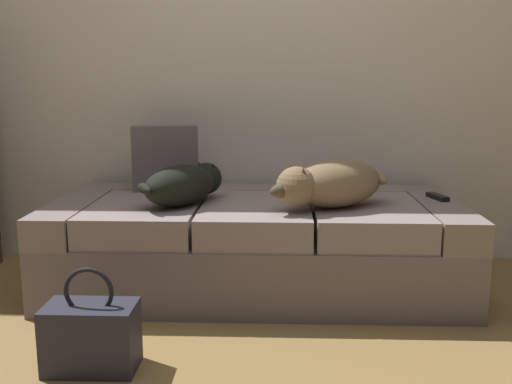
{
  "coord_description": "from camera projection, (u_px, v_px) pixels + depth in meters",
  "views": [
    {
      "loc": [
        0.1,
        -1.75,
        1.02
      ],
      "look_at": [
        0.0,
        0.95,
        0.49
      ],
      "focal_mm": 40.75,
      "sensor_mm": 36.0,
      "label": 1
    }
  ],
  "objects": [
    {
      "name": "back_wall",
      "position": [
        260.0,
        7.0,
        3.17
      ],
      "size": [
        6.4,
        0.1,
        2.8
      ],
      "primitive_type": "cube",
      "color": "silver",
      "rests_on": "ground"
    },
    {
      "name": "couch",
      "position": [
        256.0,
        244.0,
        2.85
      ],
      "size": [
        1.96,
        0.9,
        0.44
      ],
      "color": "slate",
      "rests_on": "ground"
    },
    {
      "name": "dog_dark",
      "position": [
        185.0,
        184.0,
        2.71
      ],
      "size": [
        0.41,
        0.52,
        0.19
      ],
      "color": "black",
      "rests_on": "couch"
    },
    {
      "name": "dog_tan",
      "position": [
        330.0,
        184.0,
        2.63
      ],
      "size": [
        0.59,
        0.49,
        0.22
      ],
      "color": "olive",
      "rests_on": "couch"
    },
    {
      "name": "tv_remote",
      "position": [
        437.0,
        197.0,
        2.84
      ],
      "size": [
        0.08,
        0.16,
        0.02
      ],
      "primitive_type": "cube",
      "rotation": [
        0.0,
        0.0,
        0.28
      ],
      "color": "black",
      "rests_on": "couch"
    },
    {
      "name": "handbag",
      "position": [
        91.0,
        336.0,
        2.05
      ],
      "size": [
        0.32,
        0.18,
        0.38
      ],
      "color": "#2B2A39",
      "rests_on": "ground"
    },
    {
      "name": "throw_pillow",
      "position": [
        166.0,
        158.0,
        3.04
      ],
      "size": [
        0.35,
        0.17,
        0.34
      ],
      "primitive_type": "cube",
      "rotation": [
        0.0,
        0.0,
        0.15
      ],
      "color": "#6A5E61",
      "rests_on": "couch"
    }
  ]
}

